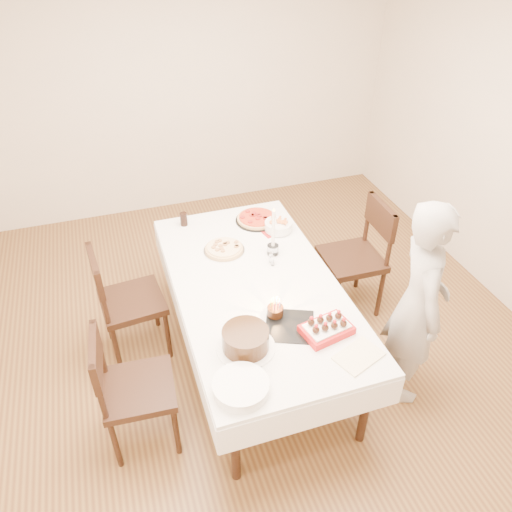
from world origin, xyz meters
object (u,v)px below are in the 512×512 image
object	(u,v)px
person	(418,304)
cola_glass	(184,219)
chair_left_savory	(132,301)
taper_candle	(273,232)
pasta_bowl	(278,226)
dining_table	(256,322)
chair_right_savory	(351,259)
pizza_pepperoni	(257,219)
strawberry_box	(327,328)
chair_left_dessert	(139,389)
layer_cake	(246,340)
birthday_cake	(275,307)
pizza_white	(224,249)

from	to	relation	value
person	cola_glass	xyz separation A→B (m)	(-1.29, 1.53, 0.02)
chair_left_savory	taper_candle	bearing A→B (deg)	170.47
person	pasta_bowl	bearing A→B (deg)	43.63
dining_table	chair_right_savory	bearing A→B (deg)	19.17
person	pizza_pepperoni	xyz separation A→B (m)	(-0.68, 1.39, -0.02)
cola_glass	strawberry_box	bearing A→B (deg)	-68.46
chair_left_savory	chair_left_dessert	bearing A→B (deg)	80.35
chair_left_savory	taper_candle	world-z (taller)	taper_candle
layer_cake	birthday_cake	xyz separation A→B (m)	(0.27, 0.22, 0.00)
birthday_cake	strawberry_box	world-z (taller)	birthday_cake
strawberry_box	cola_glass	bearing A→B (deg)	111.54
person	pizza_white	bearing A→B (deg)	63.95
chair_left_dessert	chair_left_savory	bearing A→B (deg)	-90.16
person	chair_left_savory	bearing A→B (deg)	80.36
layer_cake	strawberry_box	world-z (taller)	layer_cake
chair_left_savory	person	world-z (taller)	person
chair_right_savory	person	size ratio (longest dim) A/B	0.65
chair_left_savory	pizza_pepperoni	size ratio (longest dim) A/B	2.70
dining_table	cola_glass	size ratio (longest dim) A/B	18.71
taper_candle	cola_glass	world-z (taller)	taper_candle
chair_left_savory	birthday_cake	world-z (taller)	chair_left_savory
person	birthday_cake	xyz separation A→B (m)	(-0.94, 0.23, 0.04)
chair_left_dessert	strawberry_box	xyz separation A→B (m)	(1.21, -0.16, 0.31)
chair_right_savory	strawberry_box	xyz separation A→B (m)	(-0.69, -0.94, 0.28)
chair_left_dessert	layer_cake	distance (m)	0.77
chair_left_savory	pizza_white	bearing A→B (deg)	179.94
strawberry_box	layer_cake	bearing A→B (deg)	176.33
pasta_bowl	cola_glass	world-z (taller)	cola_glass
chair_left_dessert	cola_glass	xyz separation A→B (m)	(0.60, 1.39, 0.33)
layer_cake	cola_glass	bearing A→B (deg)	93.00
chair_left_savory	layer_cake	distance (m)	1.19
chair_left_dessert	pizza_pepperoni	bearing A→B (deg)	-129.88
taper_candle	dining_table	bearing A→B (deg)	-127.61
chair_left_savory	person	size ratio (longest dim) A/B	0.63
pizza_pepperoni	pasta_bowl	size ratio (longest dim) A/B	1.61
chair_right_savory	person	distance (m)	0.97
cola_glass	pasta_bowl	bearing A→B (deg)	-24.21
chair_left_savory	pizza_white	xyz separation A→B (m)	(0.76, 0.07, 0.28)
pasta_bowl	birthday_cake	size ratio (longest dim) A/B	1.80
pasta_bowl	dining_table	bearing A→B (deg)	-123.02
cola_glass	layer_cake	size ratio (longest dim) A/B	0.31
dining_table	pizza_pepperoni	world-z (taller)	pizza_pepperoni
chair_right_savory	pizza_pepperoni	world-z (taller)	chair_right_savory
birthday_cake	taper_candle	bearing A→B (deg)	71.63
pizza_pepperoni	layer_cake	bearing A→B (deg)	-110.91
pizza_white	pizza_pepperoni	xyz separation A→B (m)	(0.38, 0.34, 0.00)
pizza_white	taper_candle	distance (m)	0.42
dining_table	cola_glass	xyz separation A→B (m)	(-0.33, 0.93, 0.43)
chair_right_savory	strawberry_box	bearing A→B (deg)	-124.86
cola_glass	dining_table	bearing A→B (deg)	-70.30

